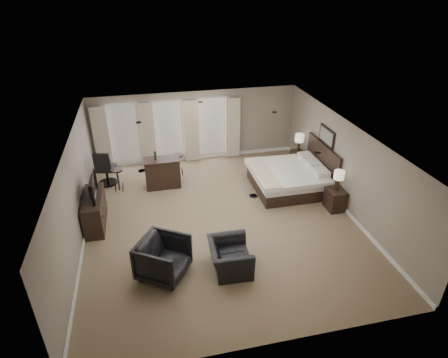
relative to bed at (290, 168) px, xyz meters
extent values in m
cube|color=#74634A|center=(-2.58, -1.27, -0.73)|extent=(7.60, 8.60, 0.04)
cube|color=silver|center=(-2.58, -1.27, 1.87)|extent=(7.60, 8.60, 0.04)
cube|color=gray|center=(-2.58, 2.98, 0.57)|extent=(7.50, 0.04, 2.60)
cube|color=gray|center=(-2.58, -5.52, 0.57)|extent=(7.50, 0.04, 2.60)
cube|color=gray|center=(-6.33, -1.27, 0.57)|extent=(0.04, 8.50, 2.60)
cube|color=gray|center=(1.17, -1.27, 0.57)|extent=(0.04, 8.50, 2.60)
cube|color=silver|center=(-5.18, 2.92, 0.52)|extent=(1.15, 0.04, 2.05)
cube|color=silver|center=(-3.58, 2.92, 0.52)|extent=(1.15, 0.04, 2.05)
cube|color=silver|center=(-1.98, 2.92, 0.52)|extent=(1.15, 0.04, 2.05)
cube|color=#BAB09B|center=(-5.93, 2.80, 0.45)|extent=(0.55, 0.12, 2.30)
cube|color=#BAB09B|center=(-4.38, 2.80, 0.45)|extent=(0.55, 0.12, 2.30)
cube|color=#BAB09B|center=(-2.78, 2.80, 0.45)|extent=(0.55, 0.12, 2.30)
cube|color=#BAB09B|center=(-1.23, 2.80, 0.45)|extent=(0.55, 0.12, 2.30)
cube|color=silver|center=(0.00, 0.00, 0.00)|extent=(2.30, 2.20, 1.46)
cube|color=black|center=(0.89, -1.45, -0.41)|extent=(0.48, 0.59, 0.65)
cube|color=black|center=(0.89, 1.45, -0.44)|extent=(0.44, 0.54, 0.59)
cube|color=beige|center=(0.89, -1.45, 0.22)|extent=(0.30, 0.30, 0.62)
cube|color=beige|center=(0.89, 1.45, 0.19)|extent=(0.33, 0.33, 0.67)
cube|color=slate|center=(1.12, 0.00, 1.02)|extent=(0.04, 0.96, 0.56)
cube|color=black|center=(-6.03, -0.72, -0.28)|extent=(0.50, 1.56, 0.91)
imported|color=black|center=(-6.03, -0.72, 0.24)|extent=(0.59, 1.03, 0.14)
imported|color=black|center=(-2.79, -3.32, -0.25)|extent=(0.76, 1.13, 0.96)
imported|color=black|center=(-4.33, -3.17, -0.20)|extent=(1.37, 1.39, 1.06)
cube|color=black|center=(-4.01, 1.04, -0.23)|extent=(1.16, 0.60, 1.01)
cube|color=black|center=(-5.45, 1.11, -0.35)|extent=(0.43, 0.43, 0.76)
cube|color=black|center=(-3.41, 1.78, -0.35)|extent=(0.42, 0.42, 0.77)
cube|color=black|center=(-5.82, 1.65, -0.12)|extent=(0.75, 0.75, 1.23)
camera|label=1|loc=(-4.43, -9.97, 5.48)|focal=30.00mm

